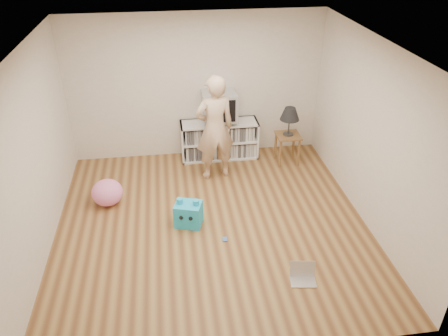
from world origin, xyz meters
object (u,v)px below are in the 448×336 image
at_px(media_unit, 219,139).
at_px(table_lamp, 290,114).
at_px(laptop, 303,275).
at_px(person, 215,129).
at_px(side_table, 288,141).
at_px(plush_pink, 107,193).
at_px(plush_blue, 188,214).
at_px(crt_tv, 219,106).
at_px(dvd_deck, 219,121).

height_order(media_unit, table_lamp, table_lamp).
xyz_separation_m(media_unit, laptop, (0.62, -3.31, -0.29)).
bearing_deg(person, media_unit, -114.12).
distance_m(side_table, plush_pink, 3.26).
distance_m(media_unit, laptop, 3.38).
relative_size(plush_blue, plush_pink, 0.93).
relative_size(crt_tv, table_lamp, 1.17).
xyz_separation_m(person, plush_blue, (-0.55, -1.29, -0.72)).
relative_size(dvd_deck, laptop, 1.29).
distance_m(side_table, laptop, 3.00).
height_order(laptop, plush_pink, plush_pink).
relative_size(media_unit, plush_blue, 3.13).
relative_size(side_table, laptop, 1.58).
height_order(dvd_deck, plush_blue, dvd_deck).
xyz_separation_m(media_unit, plush_pink, (-1.93, -1.29, -0.15)).
distance_m(side_table, person, 1.47).
xyz_separation_m(side_table, table_lamp, (0.00, 0.00, 0.53)).
bearing_deg(table_lamp, plush_pink, -163.77).
relative_size(dvd_deck, side_table, 0.82).
bearing_deg(plush_pink, media_unit, 33.83).
xyz_separation_m(person, laptop, (0.78, -2.61, -0.85)).
distance_m(crt_tv, plush_blue, 2.26).
bearing_deg(laptop, plush_blue, 143.63).
xyz_separation_m(dvd_deck, crt_tv, (0.00, -0.00, 0.29)).
relative_size(media_unit, laptop, 4.03).
bearing_deg(person, dvd_deck, -114.41).
bearing_deg(side_table, media_unit, 162.04).
relative_size(media_unit, side_table, 2.55).
distance_m(dvd_deck, table_lamp, 1.26).
bearing_deg(media_unit, plush_pink, -146.17).
height_order(crt_tv, side_table, crt_tv).
distance_m(media_unit, crt_tv, 0.67).
height_order(media_unit, crt_tv, crt_tv).
xyz_separation_m(person, plush_pink, (-1.77, -0.59, -0.70)).
bearing_deg(plush_blue, table_lamp, 57.58).
xyz_separation_m(side_table, laptop, (-0.57, -2.92, -0.36)).
relative_size(side_table, table_lamp, 1.07).
relative_size(person, plush_pink, 3.77).
distance_m(table_lamp, plush_blue, 2.61).
distance_m(media_unit, plush_blue, 2.13).
height_order(table_lamp, person, person).
height_order(table_lamp, plush_pink, table_lamp).
bearing_deg(laptop, plush_pink, 149.92).
distance_m(plush_blue, plush_pink, 1.40).
height_order(table_lamp, laptop, table_lamp).
bearing_deg(media_unit, laptop, -79.46).
bearing_deg(plush_pink, plush_blue, -29.95).
height_order(side_table, plush_pink, side_table).
bearing_deg(person, table_lamp, -177.85).
bearing_deg(plush_blue, person, 84.34).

